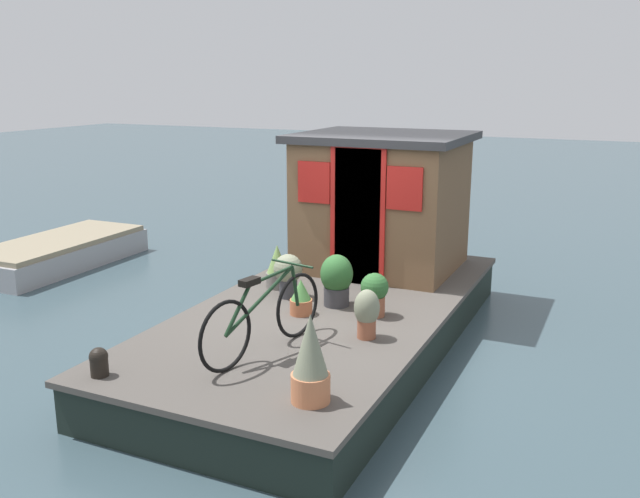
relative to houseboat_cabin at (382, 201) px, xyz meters
The scene contains 13 objects.
ground_plane 2.29m from the houseboat_cabin, behind, with size 60.00×60.00×0.00m, color #384C54.
houseboat_deck 2.14m from the houseboat_cabin, behind, with size 5.79×2.71×0.52m.
houseboat_cabin is the anchor object (origin of this frame).
bicycle 3.37m from the houseboat_cabin, behind, with size 1.67×0.51×0.79m.
potted_plant_lavender 2.76m from the houseboat_cabin, 163.03° to the right, with size 0.26×0.26×0.50m.
potted_plant_fern 2.33m from the houseboat_cabin, behind, with size 0.25×0.25×0.40m.
potted_plant_basil 2.12m from the houseboat_cabin, 162.05° to the right, with size 0.30×0.30×0.48m.
potted_plant_geranium 4.18m from the houseboat_cabin, 167.80° to the right, with size 0.32×0.32×0.74m.
potted_plant_succulent 1.92m from the houseboat_cabin, 163.15° to the left, with size 0.34×0.34×0.52m.
potted_plant_thyme 1.79m from the houseboat_cabin, 150.00° to the left, with size 0.29×0.29×0.54m.
potted_plant_rosemary 1.88m from the houseboat_cabin, behind, with size 0.37×0.37×0.60m.
mooring_bollard 4.57m from the houseboat_cabin, 167.12° to the left, with size 0.16×0.16×0.26m.
dinghy_boat 5.65m from the houseboat_cabin, 94.63° to the left, with size 3.00×1.36×0.46m.
Camera 1 is at (-6.81, -3.07, 3.05)m, focal length 38.48 mm.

